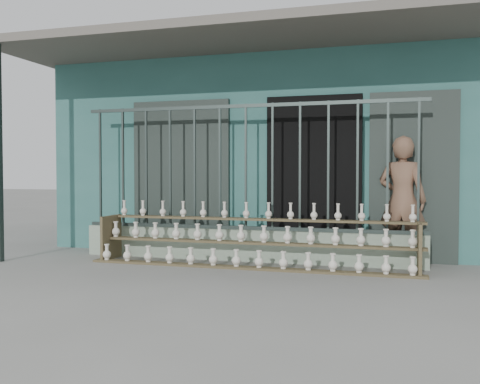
# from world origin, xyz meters

# --- Properties ---
(ground) EXTENTS (60.00, 60.00, 0.00)m
(ground) POSITION_xyz_m (0.00, 0.00, 0.00)
(ground) COLOR slate
(workshop_building) EXTENTS (7.40, 6.60, 3.21)m
(workshop_building) POSITION_xyz_m (0.00, 4.23, 1.62)
(workshop_building) COLOR #2D605B
(workshop_building) RESTS_ON ground
(parapet_wall) EXTENTS (5.00, 0.20, 0.45)m
(parapet_wall) POSITION_xyz_m (0.00, 1.30, 0.23)
(parapet_wall) COLOR #8CA089
(parapet_wall) RESTS_ON ground
(security_fence) EXTENTS (5.00, 0.04, 1.80)m
(security_fence) POSITION_xyz_m (-0.00, 1.30, 1.35)
(security_fence) COLOR #283330
(security_fence) RESTS_ON parapet_wall
(shelf_rack) EXTENTS (4.50, 0.68, 0.85)m
(shelf_rack) POSITION_xyz_m (0.21, 0.88, 0.36)
(shelf_rack) COLOR brown
(shelf_rack) RESTS_ON ground
(elderly_woman) EXTENTS (0.73, 0.57, 1.77)m
(elderly_woman) POSITION_xyz_m (2.15, 1.62, 0.88)
(elderly_woman) COLOR brown
(elderly_woman) RESTS_ON ground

